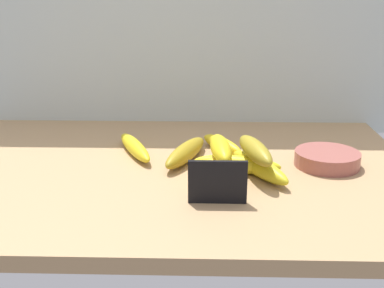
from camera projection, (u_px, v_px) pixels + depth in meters
The scene contains 12 objects.
counter_top at pixel (170, 174), 110.90cm from camera, with size 110.00×76.00×3.00cm, color tan.
back_wall at pixel (178, 10), 137.33cm from camera, with size 130.00×2.00×70.00cm, color silver.
chalkboard_sign at pixel (218, 184), 91.77cm from camera, with size 11.00×1.80×8.40cm.
fruit_bowl at pixel (327, 159), 110.90cm from camera, with size 14.50×14.50×3.37cm, color #9B534B.
banana_0 at pixel (135, 147), 118.46cm from camera, with size 20.91×3.51×3.51cm, color yellow.
banana_1 at pixel (237, 164), 106.57cm from camera, with size 19.05×4.02×4.02cm, color yellow.
banana_2 at pixel (215, 167), 105.27cm from camera, with size 20.01×4.03×4.03cm, color yellow.
banana_3 at pixel (222, 144), 120.66cm from camera, with size 15.04×3.37×3.37cm, color yellow.
banana_4 at pixel (186, 152), 113.78cm from camera, with size 20.38×4.21×4.21cm, color #A4881D.
banana_5 at pixel (259, 167), 105.20cm from camera, with size 20.01×4.01×4.01cm, color gold.
banana_6 at pixel (221, 149), 104.05cm from camera, with size 15.57×4.13×4.13cm, color yellow.
banana_7 at pixel (255, 150), 103.12cm from camera, with size 17.08×4.12×4.12cm, color #A18C23.
Camera 1 is at (7.90, -102.95, 42.81)cm, focal length 46.17 mm.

